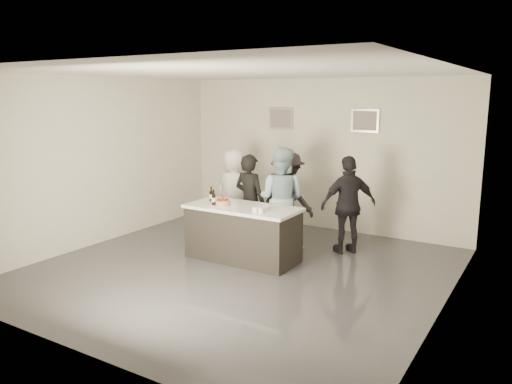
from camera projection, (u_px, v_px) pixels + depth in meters
The scene contains 19 objects.
floor at pixel (239, 270), 7.76m from camera, with size 6.00×6.00×0.00m, color #3D3D42.
ceiling at pixel (238, 72), 7.19m from camera, with size 6.00×6.00×0.00m, color white.
wall_back at pixel (321, 155), 9.99m from camera, with size 6.00×0.04×3.00m, color beige.
wall_front at pixel (73, 215), 4.96m from camera, with size 6.00×0.04×3.00m, color beige.
wall_left at pixel (100, 161), 9.01m from camera, with size 0.04×6.00×3.00m, color beige.
wall_right at pixel (449, 195), 5.95m from camera, with size 0.04×6.00×3.00m, color beige.
picture_left at pixel (281, 118), 10.29m from camera, with size 0.54×0.04×0.44m, color #B2B2B7.
picture_right at pixel (365, 121), 9.37m from camera, with size 0.54×0.04×0.44m, color #B2B2B7.
bar_counter at pixel (243, 233), 8.17m from camera, with size 1.86×0.86×0.90m, color white.
cake at pixel (223, 203), 8.16m from camera, with size 0.23×0.23×0.07m, color #EA5718.
beer_bottle_a at pixel (211, 194), 8.44m from camera, with size 0.07×0.07×0.26m, color black.
beer_bottle_b at pixel (214, 197), 8.17m from camera, with size 0.07×0.07×0.26m, color black.
tumbler_cluster at pixel (261, 209), 7.75m from camera, with size 0.19×0.30×0.08m, color orange.
candles at pixel (216, 207), 8.03m from camera, with size 0.24×0.08×0.01m, color pink.
person_main_black at pixel (250, 201), 8.85m from camera, with size 0.61×0.40×1.66m, color black.
person_main_blue at pixel (281, 199), 8.67m from camera, with size 0.88×0.68×1.81m, color #97B6C6.
person_guest_left at pixel (235, 192), 9.61m from camera, with size 0.82×0.53×1.67m, color silver.
person_guest_right at pixel (349, 205), 8.47m from camera, with size 0.98×0.41×1.68m, color black.
person_guest_back at pixel (287, 197), 9.15m from camera, with size 1.08×0.62×1.67m, color black.
Camera 1 is at (4.07, -6.18, 2.67)m, focal length 35.00 mm.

